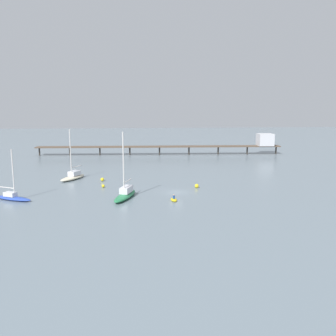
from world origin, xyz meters
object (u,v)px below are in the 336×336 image
object	(u,v)px
sailboat_blue	(13,197)
mooring_buoy_far	(103,186)
sailboat_green	(125,194)
dinghy_yellow	(174,199)
mooring_buoy_mid	(102,179)
pier	(212,143)
sailboat_cream	(73,176)
mooring_buoy_outer	(197,186)

from	to	relation	value
sailboat_blue	mooring_buoy_far	bearing A→B (deg)	30.14
sailboat_green	dinghy_yellow	bearing A→B (deg)	-16.47
mooring_buoy_mid	sailboat_blue	bearing A→B (deg)	-133.37
pier	mooring_buoy_far	xyz separation A→B (m)	(-32.12, -47.33, -3.49)
sailboat_cream	sailboat_green	xyz separation A→B (m)	(12.25, -17.69, 0.08)
pier	dinghy_yellow	distance (m)	61.77
mooring_buoy_outer	sailboat_cream	bearing A→B (deg)	157.78
sailboat_cream	dinghy_yellow	world-z (taller)	sailboat_cream
pier	dinghy_yellow	xyz separation A→B (m)	(-18.88, -58.71, -3.58)
sailboat_cream	mooring_buoy_outer	distance (m)	28.42
pier	sailboat_blue	distance (m)	73.17
mooring_buoy_mid	sailboat_green	bearing A→B (deg)	-69.95
sailboat_blue	sailboat_green	size ratio (longest dim) A/B	0.76
dinghy_yellow	mooring_buoy_mid	distance (m)	22.56
dinghy_yellow	pier	bearing A→B (deg)	72.18
pier	mooring_buoy_far	distance (m)	57.31
sailboat_blue	sailboat_cream	bearing A→B (deg)	67.06
dinghy_yellow	mooring_buoy_far	xyz separation A→B (m)	(-13.24, 11.37, 0.10)
pier	mooring_buoy_mid	bearing A→B (deg)	-128.71
sailboat_cream	mooring_buoy_far	bearing A→B (deg)	-49.66
sailboat_green	dinghy_yellow	distance (m)	8.87
sailboat_cream	sailboat_green	size ratio (longest dim) A/B	0.95
sailboat_blue	dinghy_yellow	size ratio (longest dim) A/B	3.84
dinghy_yellow	sailboat_cream	bearing A→B (deg)	135.75
dinghy_yellow	mooring_buoy_far	world-z (taller)	dinghy_yellow
sailboat_green	mooring_buoy_outer	size ratio (longest dim) A/B	14.68
mooring_buoy_outer	pier	bearing A→B (deg)	74.88
pier	mooring_buoy_outer	world-z (taller)	pier
pier	sailboat_blue	size ratio (longest dim) A/B	9.04
sailboat_cream	mooring_buoy_mid	bearing A→B (deg)	-20.64
mooring_buoy_far	mooring_buoy_mid	size ratio (longest dim) A/B	0.82
sailboat_green	mooring_buoy_outer	xyz separation A→B (m)	(14.05, 6.95, -0.43)
sailboat_green	mooring_buoy_far	size ratio (longest dim) A/B	18.69
sailboat_green	dinghy_yellow	world-z (taller)	sailboat_green
sailboat_blue	mooring_buoy_outer	size ratio (longest dim) A/B	11.10
pier	sailboat_cream	xyz separation A→B (m)	(-39.62, -38.51, -3.05)
pier	sailboat_blue	xyz separation A→B (m)	(-47.01, -55.98, -3.19)
sailboat_cream	mooring_buoy_far	distance (m)	11.59
mooring_buoy_outer	mooring_buoy_mid	distance (m)	21.24
sailboat_cream	mooring_buoy_far	world-z (taller)	sailboat_cream
pier	mooring_buoy_outer	xyz separation A→B (m)	(-13.31, -49.25, -3.40)
pier	sailboat_blue	bearing A→B (deg)	-130.02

